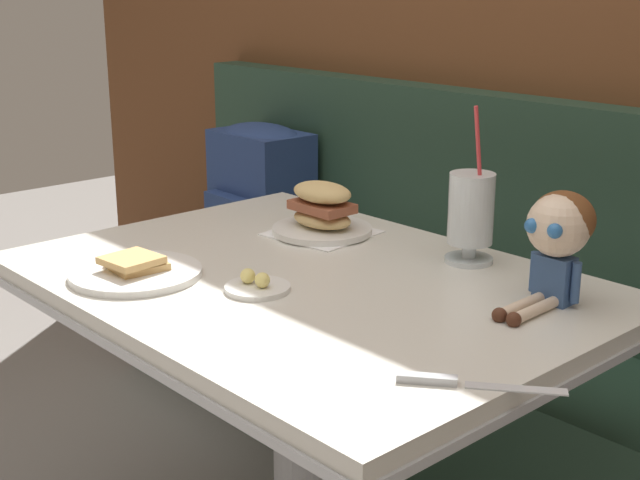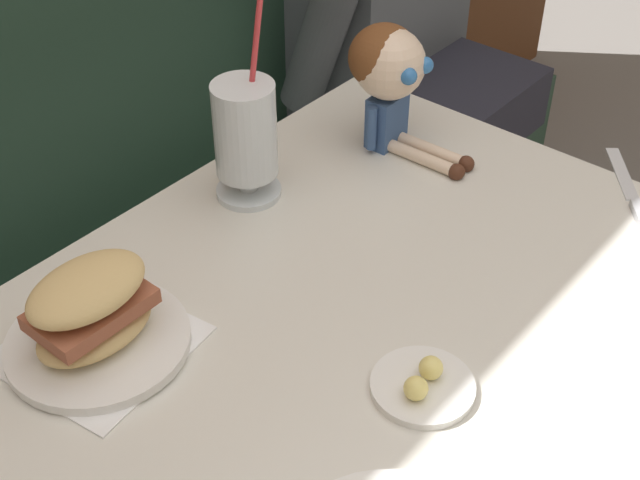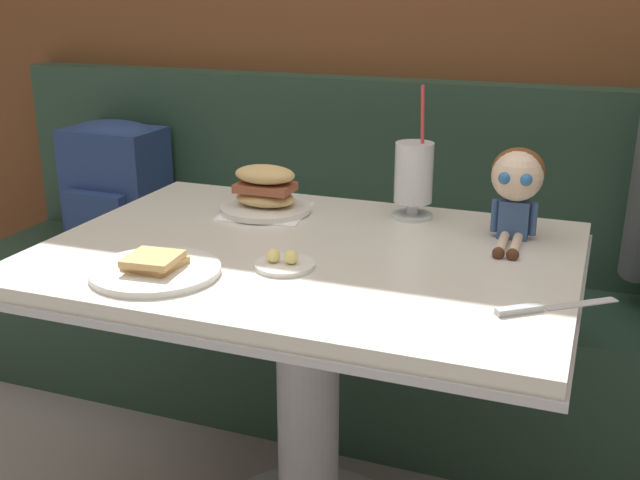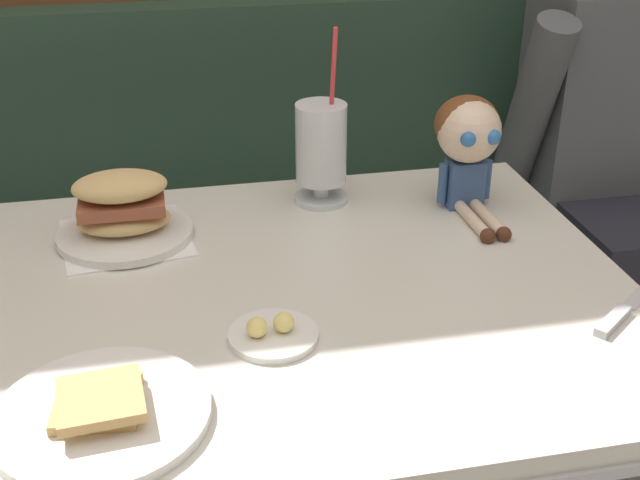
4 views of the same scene
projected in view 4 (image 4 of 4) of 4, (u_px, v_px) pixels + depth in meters
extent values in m
cube|color=#233D2D|center=(234.00, 352.00, 1.93)|extent=(2.60, 0.48, 0.45)
cube|color=#233D2D|center=(214.00, 126.00, 1.87)|extent=(2.60, 0.10, 0.55)
cube|color=silver|center=(261.00, 301.00, 1.19)|extent=(1.10, 0.80, 0.03)
cube|color=#B7BABF|center=(262.00, 315.00, 1.20)|extent=(1.11, 0.81, 0.02)
cylinder|color=white|center=(102.00, 415.00, 0.93)|extent=(0.25, 0.25, 0.01)
cube|color=tan|center=(97.00, 402.00, 0.93)|extent=(0.10, 0.10, 0.01)
cube|color=tan|center=(100.00, 399.00, 0.91)|extent=(0.10, 0.10, 0.01)
cylinder|color=silver|center=(321.00, 198.00, 1.46)|extent=(0.10, 0.10, 0.01)
cylinder|color=silver|center=(321.00, 188.00, 1.45)|extent=(0.03, 0.03, 0.03)
cylinder|color=silver|center=(321.00, 143.00, 1.41)|extent=(0.09, 0.09, 0.14)
cylinder|color=#E0DB6B|center=(321.00, 150.00, 1.42)|extent=(0.08, 0.08, 0.12)
cylinder|color=#DB383D|center=(332.00, 90.00, 1.37)|extent=(0.01, 0.05, 0.22)
cube|color=white|center=(126.00, 238.00, 1.33)|extent=(0.22, 0.22, 0.00)
cylinder|color=white|center=(125.00, 233.00, 1.33)|extent=(0.22, 0.22, 0.01)
ellipsoid|color=tan|center=(124.00, 220.00, 1.32)|extent=(0.15, 0.10, 0.04)
cube|color=#995138|center=(122.00, 204.00, 1.30)|extent=(0.14, 0.09, 0.02)
ellipsoid|color=tan|center=(120.00, 186.00, 1.29)|extent=(0.15, 0.10, 0.04)
cylinder|color=white|center=(270.00, 336.00, 1.07)|extent=(0.12, 0.12, 0.01)
sphere|color=#F4E07A|center=(257.00, 327.00, 1.06)|extent=(0.03, 0.03, 0.03)
sphere|color=#F4E07A|center=(284.00, 322.00, 1.07)|extent=(0.03, 0.03, 0.03)
cube|color=#B2B5BA|center=(613.00, 321.00, 1.10)|extent=(0.08, 0.07, 0.01)
cube|color=#385689|center=(464.00, 183.00, 1.43)|extent=(0.07, 0.04, 0.08)
sphere|color=beige|center=(469.00, 131.00, 1.38)|extent=(0.11, 0.11, 0.11)
ellipsoid|color=brown|center=(467.00, 124.00, 1.39)|extent=(0.12, 0.11, 0.10)
sphere|color=#2D6BB2|center=(468.00, 139.00, 1.33)|extent=(0.03, 0.03, 0.03)
sphere|color=#2D6BB2|center=(493.00, 137.00, 1.34)|extent=(0.03, 0.03, 0.03)
cylinder|color=beige|center=(473.00, 220.00, 1.37)|extent=(0.02, 0.12, 0.02)
cylinder|color=beige|center=(489.00, 219.00, 1.38)|extent=(0.02, 0.12, 0.02)
sphere|color=#4C2819|center=(488.00, 236.00, 1.32)|extent=(0.03, 0.03, 0.03)
sphere|color=#4C2819|center=(504.00, 234.00, 1.32)|extent=(0.03, 0.03, 0.03)
cylinder|color=#385689|center=(443.00, 183.00, 1.42)|extent=(0.02, 0.02, 0.07)
cylinder|color=#385689|center=(486.00, 179.00, 1.43)|extent=(0.02, 0.02, 0.07)
cube|color=#4C5156|center=(610.00, 116.00, 1.88)|extent=(0.38, 0.24, 0.58)
cube|color=#23232D|center=(635.00, 235.00, 1.83)|extent=(0.34, 0.36, 0.14)
cylinder|color=#4C5156|center=(528.00, 117.00, 1.78)|extent=(0.09, 0.25, 0.48)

